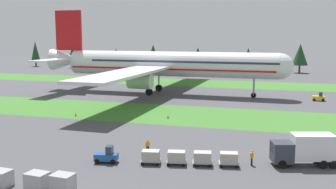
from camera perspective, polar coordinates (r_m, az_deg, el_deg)
grass_strip_near at (r=71.86m, az=4.35°, el=-3.03°), size 320.00×17.97×0.01m
grass_strip_far at (r=118.57m, az=9.30°, el=1.46°), size 320.00×17.97×0.01m
airliner at (r=97.54m, az=-0.83°, el=4.43°), size 61.58×75.44×20.66m
baggage_tug at (r=46.18m, az=-8.75°, el=-8.66°), size 2.81×1.79×1.97m
cargo_dolly_lead at (r=45.23m, az=-2.49°, el=-8.80°), size 2.45×1.91×1.55m
cargo_dolly_second at (r=44.95m, az=1.22°, el=-8.90°), size 2.45×1.91×1.55m
cargo_dolly_third at (r=44.85m, az=4.96°, el=-8.97°), size 2.45×1.91×1.55m
cargo_dolly_fourth at (r=44.94m, az=8.71°, el=-9.00°), size 2.45×1.91×1.55m
catering_truck at (r=46.83m, az=18.92°, el=-7.34°), size 7.32×4.17×3.58m
pushback_tractor at (r=93.55m, az=20.81°, el=-0.36°), size 2.62×1.34×1.97m
ground_crew_marshaller at (r=45.67m, az=11.91°, el=-8.77°), size 0.36×0.56×1.74m
ground_crew_loader at (r=49.35m, az=-2.93°, el=-7.28°), size 0.41×0.44×1.74m
uld_container_1 at (r=42.14m, az=-22.89°, el=-10.99°), size 2.12×1.76×1.57m
uld_container_2 at (r=40.01m, az=-18.21°, el=-11.72°), size 2.13×1.76×1.66m
uld_container_3 at (r=38.89m, az=-14.84°, el=-12.15°), size 2.10×1.73×1.68m
taxiway_marker_0 at (r=72.99m, az=-13.09°, el=-2.82°), size 0.44×0.44×0.58m
taxiway_marker_1 at (r=69.09m, az=-0.00°, el=-3.20°), size 0.44×0.44×0.66m
distant_tree_line at (r=157.99m, az=14.09°, el=5.51°), size 195.92×8.80×12.22m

